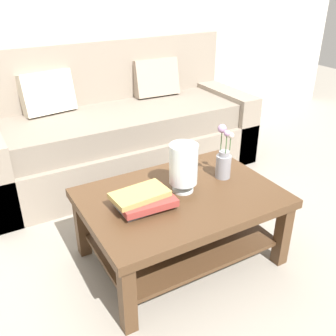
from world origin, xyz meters
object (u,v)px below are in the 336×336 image
object	(u,v)px
couch	(117,129)
coffee_table	(180,213)
glass_hurricane_vase	(183,165)
book_stack_main	(143,200)
flower_pitcher	(224,160)

from	to	relation	value
couch	coffee_table	distance (m)	1.30
couch	coffee_table	size ratio (longest dim) A/B	2.05
glass_hurricane_vase	coffee_table	bearing A→B (deg)	-137.87
book_stack_main	glass_hurricane_vase	distance (m)	0.30
book_stack_main	glass_hurricane_vase	bearing A→B (deg)	8.73
couch	glass_hurricane_vase	distance (m)	1.29
book_stack_main	flower_pitcher	world-z (taller)	flower_pitcher
couch	book_stack_main	distance (m)	1.37
coffee_table	flower_pitcher	size ratio (longest dim) A/B	3.29
glass_hurricane_vase	book_stack_main	bearing A→B (deg)	-171.27
couch	coffee_table	xyz separation A→B (m)	(-0.16, -1.29, -0.04)
couch	glass_hurricane_vase	bearing A→B (deg)	-95.69
flower_pitcher	glass_hurricane_vase	bearing A→B (deg)	-176.09
glass_hurricane_vase	couch	bearing A→B (deg)	84.31
book_stack_main	flower_pitcher	bearing A→B (deg)	6.23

